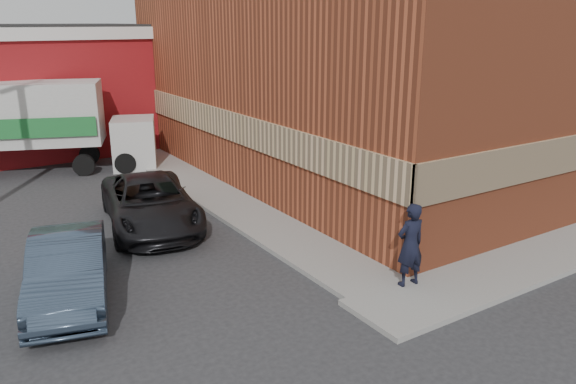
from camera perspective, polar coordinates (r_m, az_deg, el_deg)
ground at (r=12.40m, az=6.97°, el=-10.73°), size 90.00×90.00×0.00m
brick_building at (r=23.38m, az=9.60°, el=14.18°), size 14.25×18.25×9.36m
sidewalk_west at (r=19.84m, az=-8.32°, el=0.18°), size 1.80×18.00×0.12m
man at (r=12.57m, az=12.32°, el=-5.25°), size 0.73×0.51×1.90m
sedan at (r=12.88m, az=-21.43°, el=-7.28°), size 2.55×4.54×1.42m
suv_a at (r=16.65m, az=-13.82°, el=-1.07°), size 3.28×5.52×1.44m
box_truck at (r=23.84m, az=-23.31°, el=6.66°), size 7.40×4.44×3.51m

